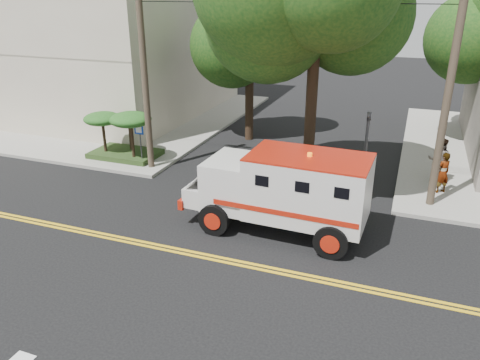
% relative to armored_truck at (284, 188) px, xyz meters
% --- Properties ---
extents(ground, '(100.00, 100.00, 0.00)m').
position_rel_armored_truck_xyz_m(ground, '(-1.60, -2.46, -1.59)').
color(ground, black).
rests_on(ground, ground).
extents(sidewalk_nw, '(17.00, 17.00, 0.15)m').
position_rel_armored_truck_xyz_m(sidewalk_nw, '(-15.10, 11.04, -1.52)').
color(sidewalk_nw, gray).
rests_on(sidewalk_nw, ground).
extents(building_left, '(16.00, 14.00, 10.00)m').
position_rel_armored_truck_xyz_m(building_left, '(-17.10, 12.54, 3.56)').
color(building_left, '#B3A692').
rests_on(building_left, sidewalk_nw).
extents(utility_pole_left, '(0.28, 0.28, 9.00)m').
position_rel_armored_truck_xyz_m(utility_pole_left, '(-7.20, 3.54, 2.91)').
color(utility_pole_left, '#382D23').
rests_on(utility_pole_left, ground).
extents(utility_pole_right, '(0.28, 0.28, 9.00)m').
position_rel_armored_truck_xyz_m(utility_pole_right, '(4.70, 3.74, 2.91)').
color(utility_pole_right, '#382D23').
rests_on(utility_pole_right, ground).
extents(tree_main, '(6.08, 5.70, 9.85)m').
position_rel_armored_truck_xyz_m(tree_main, '(0.34, 3.75, 5.61)').
color(tree_main, black).
rests_on(tree_main, ground).
extents(tree_left, '(4.48, 4.20, 7.70)m').
position_rel_armored_truck_xyz_m(tree_left, '(-4.28, 9.33, 4.14)').
color(tree_left, black).
rests_on(tree_left, ground).
extents(traffic_signal, '(0.15, 0.18, 3.60)m').
position_rel_armored_truck_xyz_m(traffic_signal, '(2.20, 3.14, 0.63)').
color(traffic_signal, '#3F3F42').
rests_on(traffic_signal, ground).
extents(accessibility_sign, '(0.45, 0.10, 2.02)m').
position_rel_armored_truck_xyz_m(accessibility_sign, '(-7.80, 3.71, -0.23)').
color(accessibility_sign, '#3F3F42').
rests_on(accessibility_sign, ground).
extents(palm_planter, '(3.52, 2.63, 2.36)m').
position_rel_armored_truck_xyz_m(palm_planter, '(-9.04, 4.17, 0.05)').
color(palm_planter, '#1E3314').
rests_on(palm_planter, sidewalk_nw).
extents(armored_truck, '(6.22, 2.67, 2.80)m').
position_rel_armored_truck_xyz_m(armored_truck, '(0.00, 0.00, 0.00)').
color(armored_truck, silver).
rests_on(armored_truck, ground).
extents(pedestrian_a, '(0.72, 0.69, 1.66)m').
position_rel_armored_truck_xyz_m(pedestrian_a, '(5.07, 5.03, -0.62)').
color(pedestrian_a, gray).
rests_on(pedestrian_a, sidewalk_ne).
extents(pedestrian_b, '(1.00, 0.82, 1.91)m').
position_rel_armored_truck_xyz_m(pedestrian_b, '(4.94, 6.13, -0.49)').
color(pedestrian_b, gray).
rests_on(pedestrian_b, sidewalk_ne).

